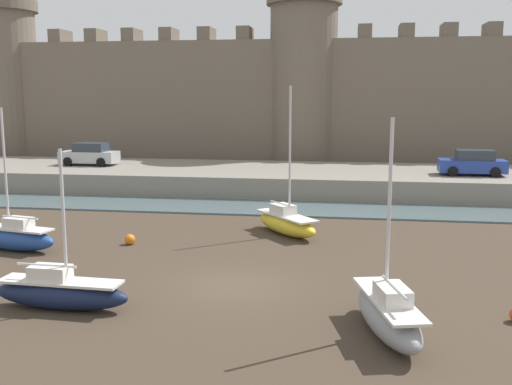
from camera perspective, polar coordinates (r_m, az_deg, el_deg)
ground_plane at (r=20.98m, az=-2.14°, el=-8.86°), size 160.00×160.00×0.00m
water_channel at (r=34.51m, az=2.28°, el=-1.49°), size 80.00×4.50×0.10m
quay_road at (r=41.51m, az=3.42°, el=1.28°), size 65.44×10.00×1.42m
castle at (r=50.72m, az=4.52°, el=9.23°), size 59.62×6.18×17.69m
sailboat_midflat_centre at (r=28.27m, az=2.92°, el=-2.84°), size 3.69×4.09×6.92m
sailboat_midflat_right at (r=27.40m, az=-22.06°, el=-3.88°), size 4.22×1.92×6.01m
sailboat_midflat_left at (r=19.63m, az=-18.15°, el=-8.94°), size 4.42×1.24×4.97m
sailboat_foreground_left at (r=17.06m, az=12.47°, el=-11.20°), size 2.19×4.50×5.96m
mooring_buoy_near_channel at (r=26.99m, az=-11.92°, el=-4.39°), size 0.47×0.47×0.47m
car_quay_east at (r=40.54m, az=19.94°, el=2.65°), size 4.14×1.95×1.62m
car_quay_west at (r=45.22m, az=-15.56°, el=3.51°), size 4.14×1.95×1.62m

